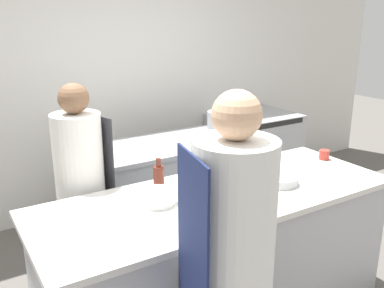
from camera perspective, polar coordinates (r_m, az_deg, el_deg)
name	(u,v)px	position (r m, az deg, el deg)	size (l,w,h in m)	color
wall_back	(101,80)	(4.54, -11.98, 8.39)	(8.00, 0.06, 2.80)	silver
prep_counter	(219,255)	(3.04, 3.57, -14.58)	(2.45, 0.91, 0.92)	#A8AAAF
pass_counter	(177,187)	(4.10, -2.01, -5.81)	(1.62, 0.73, 0.92)	#A8AAAF
oven_range	(254,151)	(5.25, 8.21, -0.92)	(0.97, 0.74, 0.91)	#A8AAAF
chef_at_prep_near	(231,272)	(2.14, 5.24, -16.60)	(0.44, 0.42, 1.75)	black
chef_at_stove	(82,196)	(3.16, -14.46, -6.73)	(0.38, 0.37, 1.62)	black
bottle_olive_oil	(194,176)	(2.85, 0.21, -4.33)	(0.06, 0.06, 0.24)	silver
bottle_vinegar	(220,163)	(3.12, 3.74, -2.61)	(0.07, 0.07, 0.22)	black
bottle_wine	(244,195)	(2.55, 6.93, -6.81)	(0.09, 0.09, 0.28)	#B2A84C
bottle_cooking_oil	(159,176)	(2.90, -4.46, -4.26)	(0.07, 0.07, 0.21)	#5B2319
bowl_mixing_large	(279,180)	(3.03, 11.47, -4.67)	(0.27, 0.27, 0.06)	#B7BABC
bowl_prep_small	(158,197)	(2.68, -4.62, -7.09)	(0.22, 0.22, 0.08)	white
cup	(324,155)	(3.61, 17.22, -1.37)	(0.08, 0.08, 0.08)	#B2382D
stockpot	(222,121)	(4.27, 4.03, 3.02)	(0.30, 0.30, 0.20)	#A8AAAF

